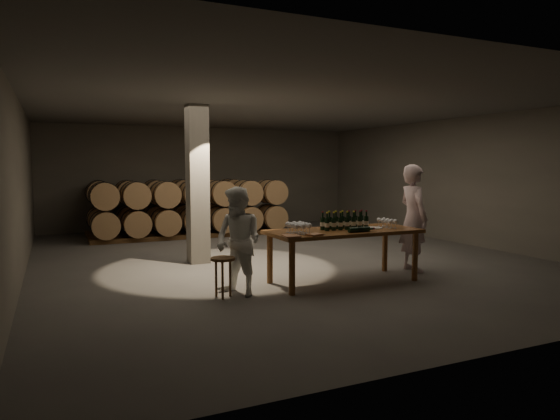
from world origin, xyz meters
name	(u,v)px	position (x,y,z in m)	size (l,w,h in m)	color
room	(198,185)	(-1.80, 0.20, 1.60)	(12.00, 12.00, 12.00)	#555250
tasting_table	(343,236)	(0.00, -2.50, 0.80)	(2.60, 1.10, 0.90)	brown
barrel_stack_back	(169,204)	(-1.35, 5.20, 0.83)	(4.70, 0.95, 1.57)	brown
barrel_stack_front	(193,208)	(-0.96, 3.80, 0.83)	(5.48, 0.95, 1.57)	brown
bottle_cluster	(345,223)	(0.06, -2.44, 1.01)	(0.86, 0.23, 0.32)	black
lying_bottles	(360,230)	(0.07, -2.88, 0.94)	(0.49, 0.09, 0.09)	black
glass_cluster_left	(299,225)	(-0.90, -2.59, 1.03)	(0.31, 0.42, 0.18)	silver
glass_cluster_right	(387,221)	(0.87, -2.54, 1.01)	(0.19, 0.41, 0.16)	silver
plate	(374,228)	(0.58, -2.56, 0.91)	(0.29, 0.29, 0.02)	white
notebook_near	(314,235)	(-0.79, -2.92, 0.92)	(0.22, 0.18, 0.03)	#935935
notebook_corner	(291,236)	(-1.18, -2.90, 0.91)	(0.23, 0.29, 0.03)	#935935
pen	(322,235)	(-0.66, -2.94, 0.91)	(0.01, 0.01, 0.13)	black
stool	(223,265)	(-2.19, -2.62, 0.50)	(0.37, 0.37, 0.61)	brown
person_man	(413,218)	(1.67, -2.28, 1.00)	(0.73, 0.48, 2.01)	beige
person_woman	(239,241)	(-1.92, -2.58, 0.83)	(0.81, 0.63, 1.67)	white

